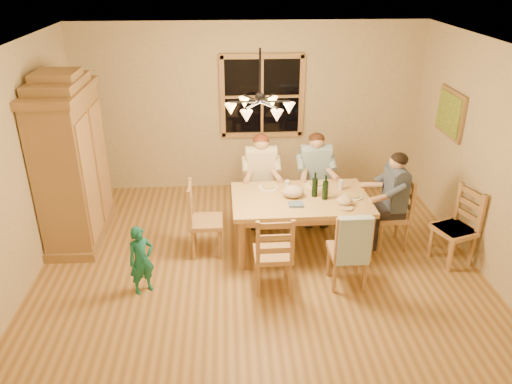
{
  "coord_description": "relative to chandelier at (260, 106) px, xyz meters",
  "views": [
    {
      "loc": [
        -0.36,
        -5.3,
        3.56
      ],
      "look_at": [
        -0.04,
        0.1,
        1.0
      ],
      "focal_mm": 35.0,
      "sensor_mm": 36.0,
      "label": 1
    }
  ],
  "objects": [
    {
      "name": "wall_back",
      "position": [
        0.0,
        2.5,
        -0.73
      ],
      "size": [
        5.5,
        0.02,
        2.7
      ],
      "primitive_type": "cube",
      "color": "tan",
      "rests_on": "floor"
    },
    {
      "name": "plate_slate",
      "position": [
        1.22,
        0.37,
        -1.31
      ],
      "size": [
        0.26,
        0.26,
        0.02
      ],
      "primitive_type": "cylinder",
      "color": "white",
      "rests_on": "dining_table"
    },
    {
      "name": "cloth_bundle",
      "position": [
        0.46,
        0.42,
        -1.24
      ],
      "size": [
        0.28,
        0.22,
        0.15
      ],
      "primitive_type": "ellipsoid",
      "color": "tan",
      "rests_on": "dining_table"
    },
    {
      "name": "cap",
      "position": [
        1.07,
        0.16,
        -1.26
      ],
      "size": [
        0.2,
        0.2,
        0.11
      ],
      "primitive_type": "ellipsoid",
      "color": "tan",
      "rests_on": "dining_table"
    },
    {
      "name": "adult_plaid_man",
      "position": [
        0.88,
        1.24,
        -1.24
      ],
      "size": [
        0.4,
        0.43,
        0.87
      ],
      "rotation": [
        0.0,
        0.0,
        3.16
      ],
      "color": "teal",
      "rests_on": "floor"
    },
    {
      "name": "chair_spare_back",
      "position": [
        2.45,
        0.01,
        -1.77
      ],
      "size": [
        0.54,
        0.55,
        0.99
      ],
      "rotation": [
        0.0,
        0.0,
        1.89
      ],
      "color": "#A17047",
      "rests_on": "floor"
    },
    {
      "name": "wall_right",
      "position": [
        2.75,
        0.0,
        -0.73
      ],
      "size": [
        0.02,
        5.0,
        2.7
      ],
      "primitive_type": "cube",
      "color": "tan",
      "rests_on": "floor"
    },
    {
      "name": "adult_slate_man",
      "position": [
        1.78,
        0.42,
        -1.24
      ],
      "size": [
        0.43,
        0.4,
        0.87
      ],
      "rotation": [
        0.0,
        0.0,
        1.59
      ],
      "color": "#3F4A64",
      "rests_on": "floor"
    },
    {
      "name": "wine_bottle_a",
      "position": [
        0.74,
        0.43,
        -1.15
      ],
      "size": [
        0.08,
        0.08,
        0.33
      ],
      "primitive_type": "cylinder",
      "color": "black",
      "rests_on": "dining_table"
    },
    {
      "name": "plate_plaid",
      "position": [
        0.8,
        0.75,
        -1.31
      ],
      "size": [
        0.26,
        0.26,
        0.02
      ],
      "primitive_type": "cylinder",
      "color": "white",
      "rests_on": "dining_table"
    },
    {
      "name": "wine_glass_b",
      "position": [
        1.11,
        0.6,
        -1.25
      ],
      "size": [
        0.06,
        0.06,
        0.14
      ],
      "primitive_type": "cylinder",
      "color": "silver",
      "rests_on": "dining_table"
    },
    {
      "name": "dining_table",
      "position": [
        0.55,
        0.4,
        -1.42
      ],
      "size": [
        1.78,
        1.1,
        0.76
      ],
      "rotation": [
        0.0,
        0.0,
        0.02
      ],
      "color": "#AB7F4C",
      "rests_on": "floor"
    },
    {
      "name": "napkin",
      "position": [
        0.46,
        0.18,
        -1.3
      ],
      "size": [
        0.18,
        0.14,
        0.03
      ],
      "primitive_type": "cube",
      "rotation": [
        0.0,
        0.0,
        0.02
      ],
      "color": "slate",
      "rests_on": "dining_table"
    },
    {
      "name": "chair_near_right",
      "position": [
        1.01,
        -0.42,
        -1.77
      ],
      "size": [
        0.45,
        0.43,
        0.99
      ],
      "rotation": [
        0.0,
        0.0,
        0.02
      ],
      "color": "#A17047",
      "rests_on": "floor"
    },
    {
      "name": "wine_bottle_b",
      "position": [
        0.86,
        0.34,
        -1.15
      ],
      "size": [
        0.08,
        0.08,
        0.33
      ],
      "primitive_type": "cylinder",
      "color": "black",
      "rests_on": "dining_table"
    },
    {
      "name": "chair_end_right",
      "position": [
        1.78,
        0.42,
        -1.77
      ],
      "size": [
        0.43,
        0.45,
        0.99
      ],
      "rotation": [
        0.0,
        0.0,
        1.59
      ],
      "color": "#A17047",
      "rests_on": "floor"
    },
    {
      "name": "child",
      "position": [
        -1.38,
        -0.42,
        -1.66
      ],
      "size": [
        0.37,
        0.33,
        0.84
      ],
      "primitive_type": "imported",
      "rotation": [
        0.0,
        0.0,
        0.57
      ],
      "color": "#176A5E",
      "rests_on": "floor"
    },
    {
      "name": "ceiling",
      "position": [
        0.0,
        0.0,
        0.62
      ],
      "size": [
        5.5,
        5.0,
        0.02
      ],
      "primitive_type": "cube",
      "color": "white",
      "rests_on": "wall_back"
    },
    {
      "name": "armoire",
      "position": [
        -2.42,
        0.91,
        -1.02
      ],
      "size": [
        0.66,
        1.4,
        2.3
      ],
      "color": "olive",
      "rests_on": "floor"
    },
    {
      "name": "chair_spare_front",
      "position": [
        2.45,
        -0.02,
        -1.77
      ],
      "size": [
        0.54,
        0.56,
        0.99
      ],
      "rotation": [
        0.0,
        0.0,
        1.92
      ],
      "color": "#A17047",
      "rests_on": "floor"
    },
    {
      "name": "window",
      "position": [
        0.2,
        2.47,
        -0.53
      ],
      "size": [
        1.3,
        0.06,
        1.3
      ],
      "color": "black",
      "rests_on": "wall_back"
    },
    {
      "name": "chair_near_left",
      "position": [
        0.13,
        -0.43,
        -1.77
      ],
      "size": [
        0.45,
        0.43,
        0.99
      ],
      "rotation": [
        0.0,
        0.0,
        0.02
      ],
      "color": "#A17047",
      "rests_on": "floor"
    },
    {
      "name": "chair_far_right",
      "position": [
        0.88,
        1.24,
        -1.77
      ],
      "size": [
        0.45,
        0.43,
        0.99
      ],
      "rotation": [
        0.0,
        0.0,
        3.16
      ],
      "color": "#A17047",
      "rests_on": "floor"
    },
    {
      "name": "adult_woman",
      "position": [
        0.1,
        1.23,
        -1.24
      ],
      "size": [
        0.4,
        0.43,
        0.87
      ],
      "rotation": [
        0.0,
        0.0,
        3.16
      ],
      "color": "beige",
      "rests_on": "floor"
    },
    {
      "name": "towel",
      "position": [
        1.01,
        -0.61,
        -1.38
      ],
      "size": [
        0.38,
        0.11,
        0.58
      ],
      "primitive_type": "cube",
      "rotation": [
        0.0,
        0.0,
        0.02
      ],
      "color": "#A3C5DD",
      "rests_on": "chair_near_right"
    },
    {
      "name": "floor",
      "position": [
        0.0,
        0.0,
        -2.08
      ],
      "size": [
        5.5,
        5.5,
        0.0
      ],
      "primitive_type": "plane",
      "color": "olive",
      "rests_on": "ground"
    },
    {
      "name": "chair_end_left",
      "position": [
        -0.67,
        0.39,
        -1.77
      ],
      "size": [
        0.43,
        0.45,
        0.99
      ],
      "rotation": [
        0.0,
        0.0,
        -1.56
      ],
      "color": "#A17047",
      "rests_on": "floor"
    },
    {
      "name": "chair_far_left",
      "position": [
        0.1,
        1.23,
        -1.77
      ],
      "size": [
        0.45,
        0.43,
        0.99
      ],
      "rotation": [
        0.0,
        0.0,
        3.16
      ],
      "color": "#A17047",
      "rests_on": "floor"
    },
    {
      "name": "plate_woman",
      "position": [
        0.16,
        0.7,
        -1.31
      ],
      "size": [
        0.26,
        0.26,
        0.02
      ],
      "primitive_type": "cylinder",
      "color": "white",
      "rests_on": "dining_table"
    },
    {
      "name": "painting",
      "position": [
        2.71,
        1.2,
        -0.48
      ],
      "size": [
        0.06,
        0.78,
        0.64
      ],
      "color": "olive",
      "rests_on": "wall_right"
    },
    {
      "name": "chandelier",
      "position": [
        0.0,
        0.0,
        0.0
      ],
      "size": [
        0.77,
        0.68,
        0.71
      ],
      "color": "black",
      "rests_on": "ceiling"
    },
    {
      "name": "wall_left",
      "position": [
        -2.75,
        0.0,
        -0.73
      ],
      "size": [
        0.02,
        5.0,
        2.7
      ],
      "primitive_type": "cube",
      "color": "tan",
      "rests_on": "floor"
    },
    {
      "name": "wine_glass_a",
      "position": [
        0.41,
        0.63,
        -1.25
      ],
      "size": [
        0.06,
        0.06,
        0.14
      ],
      "primitive_type": "cylinder",
      "color": "silver",
      "rests_on": "dining_table"
    }
  ]
}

